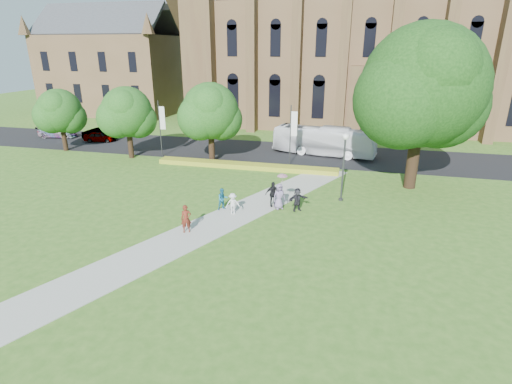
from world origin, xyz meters
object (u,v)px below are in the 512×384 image
(large_tree, at_px, (423,86))
(car_2, at_px, (58,132))
(car_1, at_px, (101,134))
(tour_coach, at_px, (324,141))
(pedestrian_0, at_px, (186,219))
(streetlamp, at_px, (344,159))
(car_0, at_px, (99,137))

(large_tree, distance_m, car_2, 44.49)
(car_1, height_order, car_2, car_1)
(tour_coach, distance_m, car_1, 28.21)
(pedestrian_0, bearing_deg, streetlamp, 12.66)
(car_0, relative_size, car_1, 0.82)
(large_tree, distance_m, pedestrian_0, 20.91)
(large_tree, bearing_deg, pedestrian_0, -139.49)
(large_tree, distance_m, car_1, 38.28)
(car_0, distance_m, car_1, 0.90)
(large_tree, xyz_separation_m, tour_coach, (-8.06, 9.14, -6.79))
(pedestrian_0, bearing_deg, large_tree, 11.97)
(streetlamp, height_order, car_1, streetlamp)
(large_tree, relative_size, tour_coach, 1.18)
(tour_coach, bearing_deg, pedestrian_0, 172.95)
(car_0, bearing_deg, large_tree, -116.62)
(tour_coach, relative_size, car_0, 3.04)
(streetlamp, height_order, tour_coach, streetlamp)
(car_1, bearing_deg, car_2, 87.31)
(car_0, xyz_separation_m, pedestrian_0, (21.02, -21.57, 0.31))
(car_0, xyz_separation_m, car_2, (-6.84, 0.95, 0.10))
(car_0, relative_size, car_2, 0.74)
(tour_coach, relative_size, pedestrian_0, 6.12)
(large_tree, bearing_deg, car_1, 165.05)
(tour_coach, distance_m, car_0, 27.85)
(streetlamp, bearing_deg, pedestrian_0, -138.80)
(car_2, xyz_separation_m, pedestrian_0, (27.86, -22.52, 0.21))
(tour_coach, xyz_separation_m, car_0, (-27.83, -0.27, -0.93))
(car_1, relative_size, pedestrian_0, 2.45)
(streetlamp, relative_size, large_tree, 0.40)
(streetlamp, bearing_deg, large_tree, 39.29)
(tour_coach, relative_size, car_1, 2.50)
(large_tree, xyz_separation_m, car_1, (-36.25, 9.68, -7.61))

